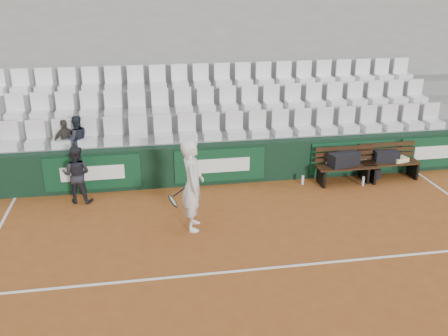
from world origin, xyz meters
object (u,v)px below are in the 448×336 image
(water_bottle_near, at_px, (303,180))
(spectator_b, at_px, (64,124))
(sports_bag_left, at_px, (344,159))
(bench_right, at_px, (389,170))
(sports_bag_right, at_px, (387,156))
(bench_left, at_px, (346,174))
(spectator_c, at_px, (75,121))
(water_bottle_far, at_px, (363,181))
(tennis_player, at_px, (192,185))
(ball_kid, at_px, (77,174))
(sports_bag_ground, at_px, (371,174))

(water_bottle_near, relative_size, spectator_b, 0.21)
(water_bottle_near, bearing_deg, sports_bag_left, -2.95)
(bench_right, relative_size, sports_bag_right, 2.55)
(bench_left, height_order, spectator_b, spectator_b)
(sports_bag_left, height_order, sports_bag_right, sports_bag_left)
(bench_left, relative_size, sports_bag_left, 1.96)
(spectator_c, bearing_deg, sports_bag_right, 153.06)
(bench_right, height_order, water_bottle_far, bench_right)
(sports_bag_left, distance_m, spectator_c, 6.53)
(spectator_b, bearing_deg, sports_bag_left, 146.28)
(sports_bag_right, xyz_separation_m, tennis_player, (-5.06, -1.82, 0.35))
(sports_bag_right, xyz_separation_m, ball_kid, (-7.48, -0.14, 0.07))
(sports_bag_right, bearing_deg, bench_right, -24.76)
(bench_left, distance_m, ball_kid, 6.41)
(ball_kid, bearing_deg, sports_bag_right, -165.63)
(ball_kid, bearing_deg, tennis_player, 158.54)
(water_bottle_far, xyz_separation_m, ball_kid, (-6.75, 0.22, 0.54))
(bench_left, relative_size, water_bottle_near, 6.59)
(spectator_b, bearing_deg, water_bottle_near, 145.25)
(bench_right, xyz_separation_m, ball_kid, (-7.56, -0.10, 0.44))
(bench_left, distance_m, sports_bag_ground, 0.77)
(water_bottle_near, bearing_deg, sports_bag_right, 0.98)
(bench_right, relative_size, sports_bag_ground, 3.64)
(sports_bag_ground, distance_m, spectator_b, 7.64)
(bench_left, height_order, water_bottle_near, bench_left)
(spectator_b, bearing_deg, bench_right, 148.03)
(sports_bag_left, height_order, spectator_b, spectator_b)
(bench_right, xyz_separation_m, water_bottle_near, (-2.25, 0.00, -0.11))
(sports_bag_ground, distance_m, water_bottle_near, 1.83)
(sports_bag_right, xyz_separation_m, sports_bag_ground, (-0.34, 0.04, -0.46))
(bench_left, xyz_separation_m, ball_kid, (-6.40, -0.01, 0.44))
(bench_right, height_order, spectator_c, spectator_c)
(water_bottle_far, bearing_deg, water_bottle_near, 167.31)
(spectator_c, bearing_deg, bench_right, 152.86)
(ball_kid, bearing_deg, bench_left, -166.61)
(water_bottle_near, distance_m, ball_kid, 5.34)
(sports_bag_right, distance_m, spectator_c, 7.66)
(ball_kid, distance_m, spectator_c, 1.42)
(bench_left, xyz_separation_m, water_bottle_near, (-1.08, 0.09, -0.11))
(sports_bag_right, relative_size, spectator_c, 0.50)
(bench_right, height_order, sports_bag_left, sports_bag_left)
(tennis_player, bearing_deg, water_bottle_near, 31.58)
(bench_left, xyz_separation_m, water_bottle_far, (0.35, -0.23, -0.11))
(sports_bag_left, distance_m, water_bottle_near, 1.12)
(water_bottle_far, bearing_deg, sports_bag_left, 147.74)
(spectator_c, bearing_deg, water_bottle_near, 149.86)
(tennis_player, bearing_deg, spectator_b, 134.63)
(sports_bag_right, relative_size, sports_bag_ground, 1.43)
(bench_right, distance_m, sports_bag_ground, 0.44)
(ball_kid, bearing_deg, sports_bag_left, -166.24)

